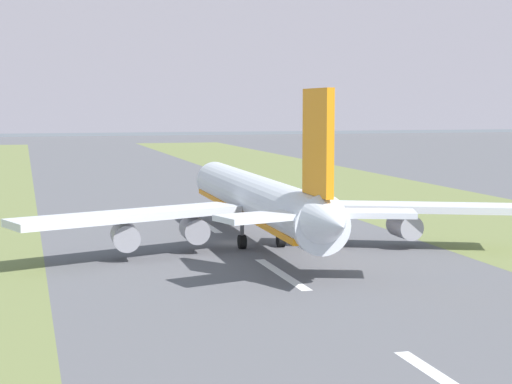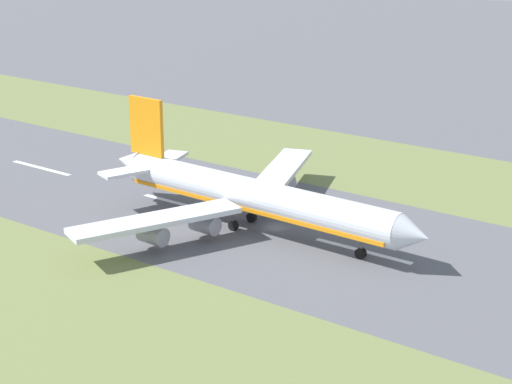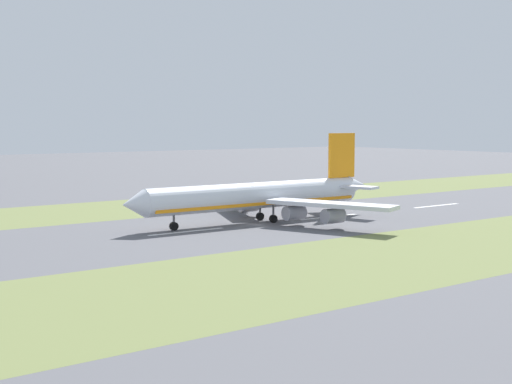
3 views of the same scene
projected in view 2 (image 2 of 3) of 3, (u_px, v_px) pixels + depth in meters
The scene contains 7 objects.
ground_plane at pixel (274, 228), 151.00m from camera, with size 800.00×800.00×0.00m, color #56565B.
grass_median_west at pixel (393, 169), 185.39m from camera, with size 40.00×600.00×0.01m, color olive.
grass_median_east at pixel (84, 322), 116.60m from camera, with size 40.00×600.00×0.01m, color olive.
centreline_dash_near at pixel (41, 168), 185.86m from camera, with size 1.20×18.00×0.01m, color silver.
centreline_dash_mid at pixel (180, 204), 163.36m from camera, with size 1.20×18.00×0.01m, color silver.
centreline_dash_far at pixel (363, 251), 140.87m from camera, with size 1.20×18.00×0.01m, color silver.
airplane_main_jet at pixel (247, 195), 149.35m from camera, with size 64.12×67.10×20.20m.
Camera 2 is at (115.65, 81.19, 53.70)m, focal length 60.00 mm.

